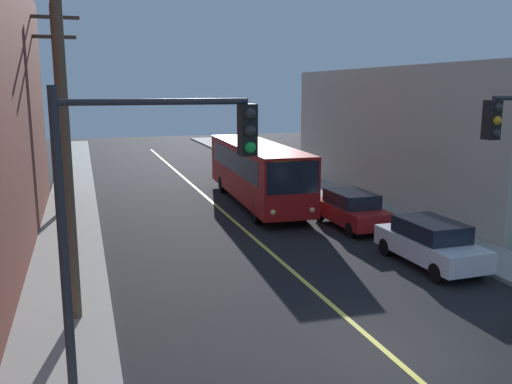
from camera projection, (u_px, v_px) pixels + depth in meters
The scene contains 11 objects.
ground_plane at pixel (391, 356), 12.42m from camera, with size 120.00×120.00×0.00m, color black.
sidewalk_left at pixel (69, 256), 19.57m from camera, with size 2.50×90.00×0.15m, color gray.
sidewalk_right at pixel (412, 226), 23.93m from camera, with size 2.50×90.00×0.15m, color gray.
lane_stripe_center at pixel (226, 214), 26.44m from camera, with size 0.16×60.00×0.01m, color #D8CC4C.
building_right_warehouse at pixel (464, 132), 31.01m from camera, with size 12.00×20.16×7.19m.
city_bus at pixel (256, 170), 28.63m from camera, with size 3.11×12.24×3.20m.
parked_car_white at pixel (430, 242), 18.64m from camera, with size 1.85×4.42×1.62m.
parked_car_red at pixel (351, 209), 23.79m from camera, with size 1.86×4.42×1.62m.
utility_pole_near at pixel (63, 107), 13.19m from camera, with size 2.40×0.28×9.99m.
utility_pole_mid at pixel (58, 99), 26.00m from camera, with size 2.40×0.28×9.84m.
traffic_signal_left_corner at pixel (147, 186), 10.00m from camera, with size 3.75×0.48×6.00m.
Camera 1 is at (-6.49, -9.96, 6.09)m, focal length 37.73 mm.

